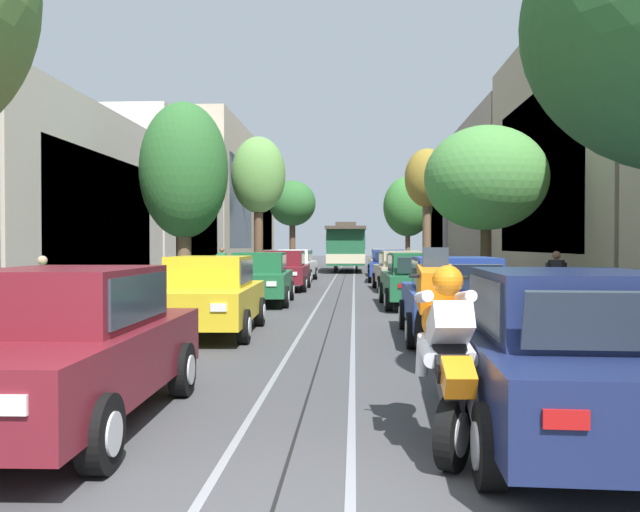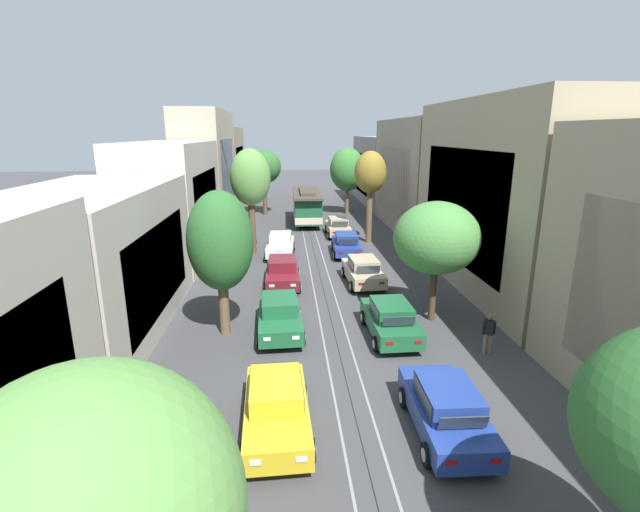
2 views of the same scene
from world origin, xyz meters
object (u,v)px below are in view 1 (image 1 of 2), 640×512
parked_car_blue_second_right (454,298)px  street_tree_kerb_right_mid (427,181)px  parked_car_white_fifth_left (295,265)px  street_tree_kerb_right_fourth (408,207)px  parked_car_navy_near_right (564,355)px  pedestrian_crossing_far (556,279)px  parked_car_green_mid_left (260,278)px  pedestrian_on_left_pavement (222,264)px  parked_car_beige_sixth_right (385,262)px  street_tree_kerb_left_second (184,172)px  parked_car_beige_fourth_right (400,270)px  parked_car_maroon_fourth_left (284,270)px  parked_car_blue_fifth_right (389,265)px  motorcycle_with_rider (444,345)px  street_tree_kerb_left_mid (258,177)px  street_tree_kerb_right_second (486,179)px  parked_car_maroon_near_left (64,346)px  cable_car_trolley (346,247)px  pedestrian_on_right_pavement (43,286)px  parked_car_green_mid_right (416,280)px  parked_car_yellow_second_left (210,295)px

parked_car_blue_second_right → street_tree_kerb_right_mid: size_ratio=0.62×
parked_car_white_fifth_left → street_tree_kerb_right_fourth: (6.99, 16.70, 3.88)m
parked_car_navy_near_right → parked_car_blue_second_right: size_ratio=1.01×
parked_car_blue_second_right → pedestrian_crossing_far: (3.36, 4.68, 0.13)m
parked_car_green_mid_left → pedestrian_on_left_pavement: pedestrian_on_left_pavement is taller
parked_car_green_mid_left → parked_car_blue_second_right: (4.83, -7.27, 0.00)m
parked_car_beige_sixth_right → street_tree_kerb_left_second: (-7.10, -18.80, 3.29)m
parked_car_navy_near_right → parked_car_beige_fourth_right: 20.08m
parked_car_maroon_fourth_left → parked_car_blue_second_right: bearing=-70.7°
parked_car_blue_fifth_right → parked_car_beige_sixth_right: 6.20m
parked_car_white_fifth_left → street_tree_kerb_right_fourth: size_ratio=0.64×
street_tree_kerb_right_fourth → motorcycle_with_rider: size_ratio=3.72×
parked_car_blue_fifth_right → parked_car_beige_sixth_right: (0.12, 6.20, 0.00)m
street_tree_kerb_right_fourth → street_tree_kerb_left_mid: bearing=-119.6°
parked_car_maroon_fourth_left → street_tree_kerb_right_second: size_ratio=0.79×
parked_car_maroon_near_left → street_tree_kerb_left_mid: 27.85m
cable_car_trolley → parked_car_navy_near_right: bearing=-86.3°
parked_car_maroon_near_left → street_tree_kerb_left_second: bearing=99.8°
parked_car_green_mid_left → motorcycle_with_rider: motorcycle_with_rider is taller
cable_car_trolley → pedestrian_on_right_pavement: (-6.57, -29.86, -0.78)m
parked_car_blue_fifth_right → pedestrian_on_left_pavement: pedestrian_on_left_pavement is taller
parked_car_green_mid_right → street_tree_kerb_left_mid: bearing=114.9°
parked_car_navy_near_right → cable_car_trolley: cable_car_trolley is taller
parked_car_blue_fifth_right → parked_car_navy_near_right: bearing=-89.5°
street_tree_kerb_left_mid → street_tree_kerb_right_second: 15.87m
parked_car_white_fifth_left → motorcycle_with_rider: (3.76, -27.17, 0.14)m
street_tree_kerb_right_fourth → pedestrian_on_left_pavement: 22.89m
parked_car_green_mid_left → pedestrian_on_right_pavement: 6.85m
parked_car_green_mid_right → parked_car_white_fifth_left: bearing=109.3°
street_tree_kerb_left_mid → cable_car_trolley: (4.43, 10.65, -3.67)m
parked_car_white_fifth_left → pedestrian_on_right_pavement: bearing=-102.7°
parked_car_beige_sixth_right → parked_car_maroon_fourth_left: bearing=-110.2°
parked_car_maroon_fourth_left → motorcycle_with_rider: (3.61, -20.59, 0.14)m
pedestrian_on_left_pavement → street_tree_kerb_left_second: bearing=-85.7°
motorcycle_with_rider → pedestrian_crossing_far: (4.50, 11.68, -0.01)m
parked_car_blue_second_right → cable_car_trolley: (-2.48, 31.72, 0.86)m
parked_car_blue_second_right → street_tree_kerb_left_mid: (-6.90, 21.07, 4.54)m
parked_car_green_mid_left → motorcycle_with_rider: bearing=-75.5°
parked_car_green_mid_left → parked_car_blue_second_right: same height
parked_car_white_fifth_left → parked_car_beige_fourth_right: (4.78, -6.67, 0.00)m
parked_car_green_mid_left → parked_car_navy_near_right: bearing=-70.7°
parked_car_navy_near_right → street_tree_kerb_right_fourth: bearing=87.3°
pedestrian_on_right_pavement → parked_car_yellow_second_left: bearing=-18.5°
parked_car_maroon_near_left → pedestrian_on_left_pavement: (-3.08, 22.95, 0.16)m
parked_car_green_mid_left → cable_car_trolley: cable_car_trolley is taller
parked_car_maroon_fourth_left → parked_car_beige_fourth_right: 4.63m
parked_car_white_fifth_left → street_tree_kerb_right_second: size_ratio=0.79×
parked_car_beige_fourth_right → pedestrian_on_left_pavement: pedestrian_on_left_pavement is taller
parked_car_yellow_second_left → street_tree_kerb_left_second: 8.01m
parked_car_yellow_second_left → street_tree_kerb_right_second: 10.91m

